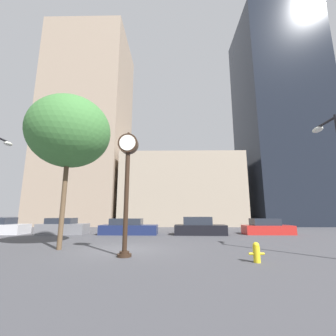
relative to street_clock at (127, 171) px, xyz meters
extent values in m
plane|color=#424247|center=(-0.48, 1.79, -3.55)|extent=(200.00, 200.00, 0.00)
cube|color=gray|center=(-11.97, 25.79, 12.45)|extent=(12.15, 12.00, 32.02)
cube|color=gray|center=(3.38, 25.79, 1.50)|extent=(17.27, 12.00, 10.11)
cube|color=black|center=(19.95, 25.79, 13.96)|extent=(12.04, 12.00, 35.02)
cylinder|color=black|center=(0.00, 0.00, -3.49)|extent=(0.59, 0.59, 0.12)
cylinder|color=black|center=(0.00, 0.00, -3.38)|extent=(0.40, 0.40, 0.10)
cylinder|color=black|center=(0.00, 0.00, -1.26)|extent=(0.20, 0.20, 4.15)
cylinder|color=black|center=(0.00, 0.00, 1.25)|extent=(0.88, 0.39, 0.88)
cylinder|color=white|center=(0.00, -0.21, 1.25)|extent=(0.72, 0.02, 0.72)
cylinder|color=white|center=(0.00, 0.21, 1.25)|extent=(0.72, 0.02, 0.72)
sphere|color=black|center=(0.00, 0.00, 1.75)|extent=(0.12, 0.12, 0.12)
cube|color=slate|center=(-7.35, 10.01, -3.12)|extent=(3.99, 1.98, 0.86)
cube|color=#232833|center=(-7.55, 10.00, -2.45)|extent=(2.21, 1.71, 0.48)
cube|color=#19234C|center=(-1.64, 9.71, -3.16)|extent=(4.77, 1.84, 0.78)
cube|color=#232833|center=(-1.87, 9.71, -2.51)|extent=(2.63, 1.59, 0.53)
cube|color=black|center=(4.27, 9.52, -3.15)|extent=(4.28, 2.03, 0.80)
cube|color=#232833|center=(4.06, 9.53, -2.43)|extent=(2.38, 1.73, 0.65)
cube|color=red|center=(10.04, 10.08, -3.18)|extent=(3.99, 1.88, 0.74)
cube|color=#232833|center=(9.84, 10.09, -2.53)|extent=(2.21, 1.63, 0.56)
cylinder|color=yellow|center=(5.02, -1.01, -3.28)|extent=(0.24, 0.24, 0.55)
sphere|color=yellow|center=(5.02, -1.01, -2.96)|extent=(0.23, 0.23, 0.23)
cylinder|color=yellow|center=(4.82, -1.01, -3.25)|extent=(0.16, 0.08, 0.08)
cylinder|color=yellow|center=(5.22, -1.01, -3.25)|extent=(0.16, 0.08, 0.08)
cylinder|color=black|center=(-7.79, 2.37, 2.35)|extent=(0.11, 1.20, 0.11)
ellipsoid|color=silver|center=(-7.79, 2.97, 2.25)|extent=(0.36, 0.60, 0.24)
cylinder|color=black|center=(8.81, -0.18, 2.13)|extent=(0.11, 1.20, 0.11)
ellipsoid|color=silver|center=(8.81, 0.42, 2.03)|extent=(0.36, 0.60, 0.24)
cylinder|color=brown|center=(-3.57, 1.76, -1.17)|extent=(0.24, 0.24, 4.78)
ellipsoid|color=#3D7538|center=(-3.57, 1.76, 2.51)|extent=(4.30, 4.30, 3.87)
camera|label=1|loc=(1.96, -9.65, -1.80)|focal=24.00mm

